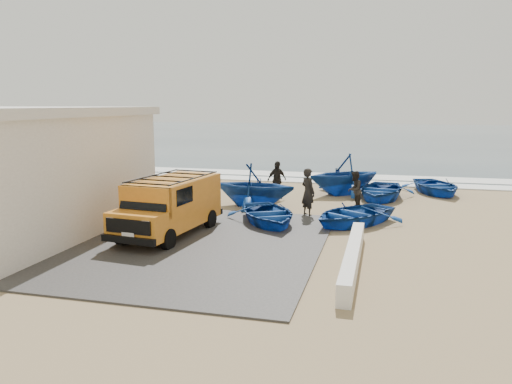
# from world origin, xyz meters

# --- Properties ---
(ground) EXTENTS (160.00, 160.00, 0.00)m
(ground) POSITION_xyz_m (0.00, 0.00, 0.00)
(ground) COLOR #977F58
(slab) EXTENTS (12.00, 10.00, 0.05)m
(slab) POSITION_xyz_m (-2.00, -2.00, 0.03)
(slab) COLOR #3C3A37
(slab) RESTS_ON ground
(ocean) EXTENTS (180.00, 88.00, 0.01)m
(ocean) POSITION_xyz_m (0.00, 56.00, 0.00)
(ocean) COLOR #385166
(ocean) RESTS_ON ground
(surf_line) EXTENTS (180.00, 1.60, 0.06)m
(surf_line) POSITION_xyz_m (0.00, 12.00, 0.03)
(surf_line) COLOR white
(surf_line) RESTS_ON ground
(surf_wash) EXTENTS (180.00, 2.20, 0.04)m
(surf_wash) POSITION_xyz_m (0.00, 14.50, 0.02)
(surf_wash) COLOR white
(surf_wash) RESTS_ON ground
(parapet) EXTENTS (0.35, 6.00, 0.55)m
(parapet) POSITION_xyz_m (5.00, -3.00, 0.28)
(parapet) COLOR silver
(parapet) RESTS_ON ground
(van) EXTENTS (2.31, 4.82, 2.00)m
(van) POSITION_xyz_m (-1.23, -1.08, 1.07)
(van) COLOR orange
(van) RESTS_ON ground
(boat_near_left) EXTENTS (4.07, 4.51, 0.77)m
(boat_near_left) POSITION_xyz_m (1.62, 1.23, 0.38)
(boat_near_left) COLOR #134296
(boat_near_left) RESTS_ON ground
(boat_near_right) EXTENTS (4.39, 4.65, 0.78)m
(boat_near_right) POSITION_xyz_m (4.67, 1.96, 0.39)
(boat_near_right) COLOR #134296
(boat_near_right) RESTS_ON ground
(boat_mid_left) EXTENTS (3.87, 3.43, 1.88)m
(boat_mid_left) POSITION_xyz_m (0.31, 4.27, 0.94)
(boat_mid_left) COLOR #134296
(boat_mid_left) RESTS_ON ground
(boat_mid_right) EXTENTS (3.39, 4.40, 0.84)m
(boat_mid_right) POSITION_xyz_m (5.60, 7.39, 0.42)
(boat_mid_right) COLOR #134296
(boat_mid_right) RESTS_ON ground
(boat_far_left) EXTENTS (5.07, 4.99, 2.03)m
(boat_far_left) POSITION_xyz_m (3.85, 8.22, 1.01)
(boat_far_left) COLOR #134296
(boat_far_left) RESTS_ON ground
(boat_far_right) EXTENTS (3.70, 4.42, 0.79)m
(boat_far_right) POSITION_xyz_m (8.27, 9.54, 0.39)
(boat_far_right) COLOR #134296
(boat_far_right) RESTS_ON ground
(fisherman_front) EXTENTS (0.83, 0.81, 1.92)m
(fisherman_front) POSITION_xyz_m (2.85, 2.98, 0.96)
(fisherman_front) COLOR black
(fisherman_front) RESTS_ON ground
(fisherman_middle) EXTENTS (0.75, 0.88, 1.59)m
(fisherman_middle) POSITION_xyz_m (4.54, 5.04, 0.80)
(fisherman_middle) COLOR black
(fisherman_middle) RESTS_ON ground
(fisherman_back) EXTENTS (1.03, 1.05, 1.77)m
(fisherman_back) POSITION_xyz_m (0.86, 6.33, 0.89)
(fisherman_back) COLOR black
(fisherman_back) RESTS_ON ground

